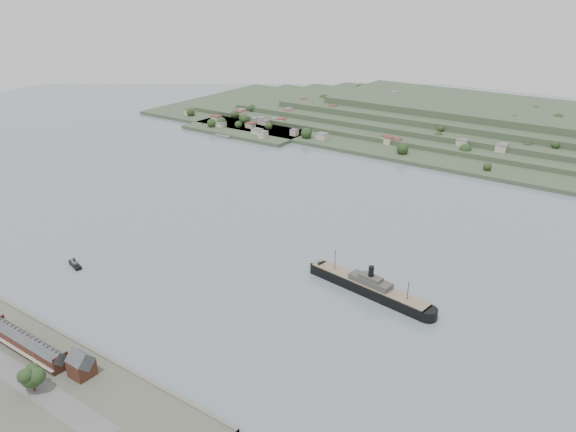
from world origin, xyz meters
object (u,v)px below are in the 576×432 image
Objects in this scene: terrace_row at (28,344)px; gabled_building at (81,364)px; tugboat at (75,264)px; fig_tree at (31,377)px; steamship at (365,286)px.

gabled_building is (37.50, 4.02, 1.34)m from terrace_row.
fig_tree reaches higher than tugboat.
steamship is (109.21, 151.85, -2.73)m from terrace_row.
tugboat is at bearing -154.75° from steamship.
fig_tree is at bearing -113.34° from gabled_building.
steamship is (71.71, 147.83, -4.07)m from gabled_building.
gabled_building is 120.14m from tugboat.
terrace_row is 33.17m from fig_tree.
steamship reaches higher than fig_tree.
steamship is 6.25× the size of tugboat.
terrace_row is 0.60× the size of steamship.
terrace_row is 3.95× the size of gabled_building.
tugboat is (-171.13, -80.71, -2.54)m from steamship.
tugboat is at bearing 131.04° from terrace_row.
steamship is at bearing 64.12° from gabled_building.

